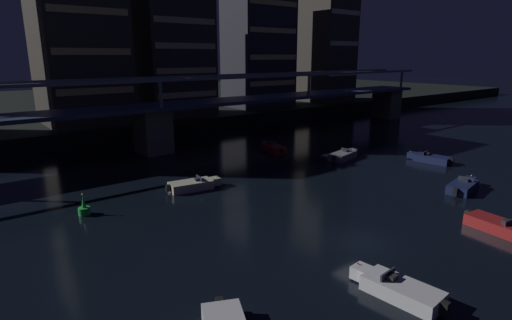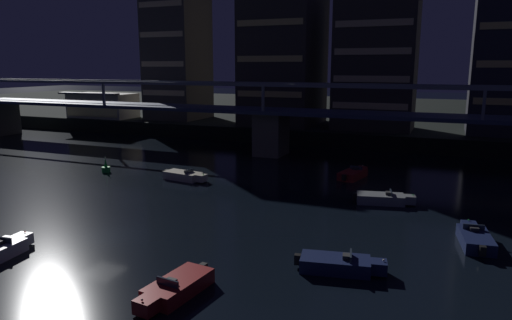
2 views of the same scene
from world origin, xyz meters
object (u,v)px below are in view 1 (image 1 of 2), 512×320
Objects in this scene: speedboat_mid_center at (344,155)px; channel_buoy at (84,209)px; tower_central at (175,57)px; speedboat_near_center at (193,185)px; tower_west_tall at (77,32)px; river_bridge at (152,117)px; speedboat_mid_left at (500,226)px; speedboat_near_left at (398,289)px; speedboat_far_center at (273,148)px; speedboat_far_left at (463,186)px; speedboat_near_right at (430,159)px; tower_east_low at (325,29)px; tower_east_tall at (259,44)px.

speedboat_mid_center is 29.81m from channel_buoy.
tower_central is 3.71× the size of speedboat_near_center.
tower_west_tall is 15.05× the size of channel_buoy.
river_bridge is 39.04m from speedboat_mid_left.
speedboat_far_center is (16.05, 29.23, 0.00)m from speedboat_near_left.
speedboat_mid_left is 1.00× the size of speedboat_far_left.
speedboat_mid_center is (7.55, 20.64, 0.00)m from speedboat_mid_left.
speedboat_near_right is 9.93m from speedboat_mid_center.
speedboat_far_left is (19.64, 6.28, 0.00)m from speedboat_near_left.
tower_east_low is 5.97× the size of speedboat_near_center.
channel_buoy is (-23.99, -31.26, -11.28)m from tower_central.
speedboat_mid_left is at bearing -43.48° from channel_buoy.
tower_west_tall is 5.06× the size of speedboat_near_right.
tower_east_low reaches higher than speedboat_near_left.
tower_central reaches higher than speedboat_near_right.
speedboat_mid_left is (12.92, -53.48, -14.88)m from tower_west_tall.
tower_east_low is 5.99× the size of speedboat_mid_center.
tower_central is 26.07m from speedboat_far_center.
speedboat_mid_center is at bearing -79.63° from tower_central.
tower_west_tall is 36.81m from channel_buoy.
tower_central is 40.99m from channel_buoy.
channel_buoy reaches higher than speedboat_near_center.
tower_east_low reaches higher than tower_central.
tower_central is at bearing -4.34° from tower_west_tall.
speedboat_near_left is 1.00× the size of speedboat_mid_center.
tower_central is at bearing 88.10° from speedboat_mid_left.
speedboat_near_center is (-14.21, -30.91, -11.35)m from tower_central.
river_bridge is 35.14m from tower_east_tall.
speedboat_near_right is at bearing -46.01° from river_bridge.
tower_west_tall is 53.60m from speedboat_far_left.
tower_central is 3.72× the size of speedboat_mid_center.
tower_west_tall is 5.08× the size of speedboat_mid_center.
river_bridge is 35.84m from speedboat_far_left.
speedboat_mid_center is (20.47, -32.83, -14.88)m from tower_west_tall.
channel_buoy reaches higher than speedboat_mid_center.
speedboat_near_left is at bearing -89.65° from tower_west_tall.
channel_buoy is at bearing -128.34° from river_bridge.
tower_east_low is at bearing 27.93° from channel_buoy.
tower_east_tall reaches higher than speedboat_mid_center.
tower_central is at bearing 53.46° from river_bridge.
speedboat_mid_left is at bearing -136.92° from speedboat_near_right.
tower_east_low is at bearing 46.78° from speedboat_mid_center.
speedboat_near_left is 1.00× the size of speedboat_far_left.
river_bridge reaches higher than speedboat_mid_left.
speedboat_near_center and speedboat_far_left have the same top height.
tower_central is 48.02m from speedboat_far_left.
tower_east_low is at bearing -3.06° from tower_east_tall.
river_bridge reaches higher than speedboat_far_center.
channel_buoy is at bearing -177.94° from speedboat_near_center.
speedboat_near_left and speedboat_near_right have the same top height.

